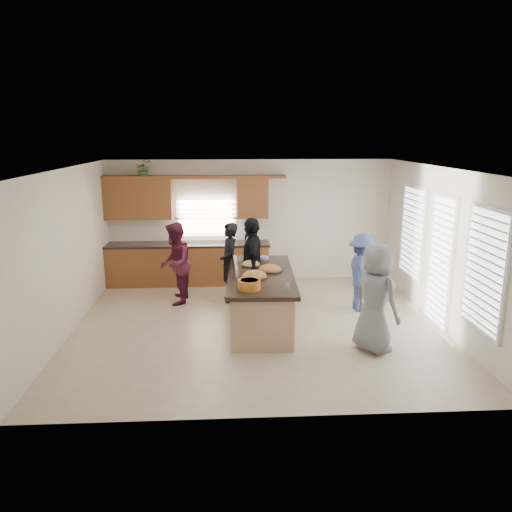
{
  "coord_description": "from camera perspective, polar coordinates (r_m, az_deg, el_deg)",
  "views": [
    {
      "loc": [
        -0.51,
        -8.41,
        3.35
      ],
      "look_at": [
        0.0,
        0.57,
        1.15
      ],
      "focal_mm": 35.0,
      "sensor_mm": 36.0,
      "label": 1
    }
  ],
  "objects": [
    {
      "name": "floor",
      "position": [
        9.07,
        0.18,
        -7.94
      ],
      "size": [
        6.5,
        6.5,
        0.0
      ],
      "primitive_type": "plane",
      "color": "beige",
      "rests_on": "ground"
    },
    {
      "name": "platter_front",
      "position": [
        8.57,
        -0.18,
        -2.32
      ],
      "size": [
        0.47,
        0.47,
        0.19
      ],
      "color": "black",
      "rests_on": "island"
    },
    {
      "name": "plate_stack",
      "position": [
        9.87,
        0.84,
        -0.2
      ],
      "size": [
        0.23,
        0.23,
        0.04
      ],
      "primitive_type": "cylinder",
      "color": "#AF8AC9",
      "rests_on": "island"
    },
    {
      "name": "woman_right_back",
      "position": [
        9.83,
        12.0,
        -1.86
      ],
      "size": [
        0.6,
        1.0,
        1.52
      ],
      "primitive_type": "imported",
      "rotation": [
        0.0,
        0.0,
        1.61
      ],
      "color": "#3B4C82",
      "rests_on": "ground"
    },
    {
      "name": "woman_right_front",
      "position": [
        8.0,
        13.49,
        -4.71
      ],
      "size": [
        0.9,
        1.01,
        1.74
      ],
      "primitive_type": "imported",
      "rotation": [
        0.0,
        0.0,
        2.08
      ],
      "color": "slate",
      "rests_on": "ground"
    },
    {
      "name": "back_cabinetry",
      "position": [
        11.45,
        -8.0,
        1.31
      ],
      "size": [
        4.08,
        0.66,
        2.46
      ],
      "color": "brown",
      "rests_on": "ground"
    },
    {
      "name": "clear_cup",
      "position": [
        7.96,
        3.57,
        -3.46
      ],
      "size": [
        0.08,
        0.08,
        0.1
      ],
      "primitive_type": "cylinder",
      "color": "white",
      "rests_on": "island"
    },
    {
      "name": "island",
      "position": [
        8.99,
        0.56,
        -5.05
      ],
      "size": [
        1.27,
        2.75,
        0.95
      ],
      "rotation": [
        0.0,
        0.0,
        -0.04
      ],
      "color": "tan",
      "rests_on": "ground"
    },
    {
      "name": "right_wall_glazing",
      "position": [
        9.3,
        20.46,
        0.39
      ],
      "size": [
        0.06,
        4.0,
        2.25
      ],
      "color": "white",
      "rests_on": "ground"
    },
    {
      "name": "room_shell",
      "position": [
        8.55,
        0.19,
        3.98
      ],
      "size": [
        6.52,
        6.02,
        2.81
      ],
      "color": "silver",
      "rests_on": "ground"
    },
    {
      "name": "woman_left_front",
      "position": [
        9.61,
        -0.47,
        -0.95
      ],
      "size": [
        0.45,
        1.07,
        1.83
      ],
      "primitive_type": "imported",
      "rotation": [
        0.0,
        0.0,
        -1.58
      ],
      "color": "black",
      "rests_on": "ground"
    },
    {
      "name": "flower_vase",
      "position": [
        9.88,
        0.1,
        1.07
      ],
      "size": [
        0.14,
        0.14,
        0.45
      ],
      "color": "silver",
      "rests_on": "island"
    },
    {
      "name": "salad_bowl",
      "position": [
        7.93,
        -0.77,
        -3.22
      ],
      "size": [
        0.36,
        0.36,
        0.15
      ],
      "color": "#B97022",
      "rests_on": "island"
    },
    {
      "name": "platter_back",
      "position": [
        9.34,
        -0.58,
        -0.97
      ],
      "size": [
        0.37,
        0.37,
        0.15
      ],
      "color": "black",
      "rests_on": "island"
    },
    {
      "name": "platter_mid",
      "position": [
        8.99,
        1.6,
        -1.56
      ],
      "size": [
        0.46,
        0.46,
        0.19
      ],
      "color": "black",
      "rests_on": "island"
    },
    {
      "name": "woman_left_back",
      "position": [
        10.15,
        -3.05,
        -0.74
      ],
      "size": [
        0.48,
        0.65,
        1.63
      ],
      "primitive_type": "imported",
      "rotation": [
        0.0,
        0.0,
        -1.4
      ],
      "color": "black",
      "rests_on": "ground"
    },
    {
      "name": "potted_plant",
      "position": [
        11.4,
        -12.7,
        9.65
      ],
      "size": [
        0.43,
        0.39,
        0.4
      ],
      "primitive_type": "imported",
      "rotation": [
        0.0,
        0.0,
        0.25
      ],
      "color": "#3F732E",
      "rests_on": "back_cabinetry"
    },
    {
      "name": "woman_left_mid",
      "position": [
        10.13,
        -9.23,
        -0.85
      ],
      "size": [
        0.66,
        0.83,
        1.66
      ],
      "primitive_type": "imported",
      "rotation": [
        0.0,
        0.0,
        -1.61
      ],
      "color": "#571A2E",
      "rests_on": "ground"
    }
  ]
}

